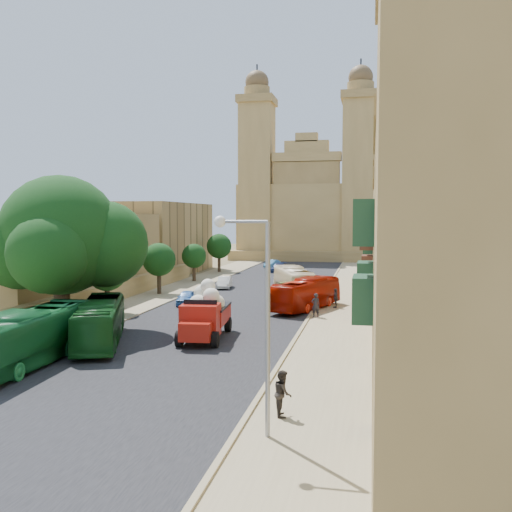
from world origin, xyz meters
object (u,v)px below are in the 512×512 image
at_px(ficus_tree, 62,240).
at_px(bus_green_north, 100,322).
at_px(bus_green_south, 29,337).
at_px(car_blue_b, 272,264).
at_px(street_tree_a, 107,271).
at_px(street_tree_c, 194,256).
at_px(street_tree_b, 159,260).
at_px(bus_cream_east, 294,281).
at_px(streetlamp, 255,298).
at_px(pedestrian_a, 316,305).
at_px(car_white_a, 224,283).
at_px(street_tree_d, 219,246).
at_px(bus_red_east, 306,294).
at_px(pedestrian_b, 283,393).
at_px(pedestrian_c, 336,298).
at_px(church, 310,209).
at_px(car_dkblue, 279,268).
at_px(car_blue_a, 187,298).
at_px(car_cream, 282,292).
at_px(car_white_b, 302,273).
at_px(red_truck, 205,313).
at_px(olive_pickup, 293,294).

distance_m(ficus_tree, bus_green_north, 7.32).
relative_size(bus_green_south, car_blue_b, 2.92).
xyz_separation_m(street_tree_a, street_tree_c, (0.00, 24.00, -0.43)).
relative_size(street_tree_b, bus_cream_east, 0.51).
xyz_separation_m(street_tree_c, streetlamp, (17.72, -48.00, 2.06)).
bearing_deg(bus_cream_east, car_blue_b, -95.28).
bearing_deg(pedestrian_a, car_white_a, -77.63).
relative_size(street_tree_d, bus_red_east, 0.58).
bearing_deg(street_tree_a, car_white_a, 72.63).
distance_m(pedestrian_b, pedestrian_c, 28.17).
distance_m(street_tree_d, car_blue_b, 10.75).
xyz_separation_m(bus_cream_east, car_blue_b, (-7.52, 30.09, -0.83)).
relative_size(street_tree_a, pedestrian_a, 2.73).
relative_size(car_white_a, pedestrian_c, 2.27).
bearing_deg(church, car_dkblue, -92.77).
relative_size(car_blue_b, pedestrian_b, 2.00).
height_order(car_blue_a, pedestrian_a, pedestrian_a).
xyz_separation_m(church, pedestrian_c, (8.80, -60.13, -8.64)).
relative_size(church, car_cream, 7.14).
distance_m(car_dkblue, car_blue_b, 6.83).
height_order(bus_green_north, pedestrian_a, bus_green_north).
xyz_separation_m(street_tree_c, pedestrian_c, (18.80, -17.51, -2.26)).
height_order(street_tree_b, car_white_b, street_tree_b).
xyz_separation_m(streetlamp, car_blue_a, (-12.54, 29.51, -4.55)).
xyz_separation_m(street_tree_c, car_dkblue, (8.59, 13.48, -2.50)).
height_order(street_tree_a, bus_green_north, street_tree_a).
height_order(car_cream, car_blue_b, car_cream).
height_order(church, streetlamp, church).
distance_m(red_truck, car_cream, 18.89).
bearing_deg(olive_pickup, car_cream, 118.00).
bearing_deg(street_tree_c, church, 76.79).
bearing_deg(bus_green_north, pedestrian_a, 23.57).
xyz_separation_m(ficus_tree, pedestrian_a, (16.90, 9.41, -5.56)).
bearing_deg(pedestrian_b, pedestrian_a, -9.97).
bearing_deg(bus_red_east, olive_pickup, -41.19).
xyz_separation_m(bus_green_north, car_blue_b, (1.58, 54.97, -0.80)).
relative_size(street_tree_b, car_blue_a, 1.40).
relative_size(church, street_tree_c, 7.72).
bearing_deg(bus_green_north, car_cream, 47.57).
xyz_separation_m(bus_red_east, car_white_b, (-3.32, 24.85, -0.71)).
xyz_separation_m(church, car_cream, (3.36, -56.07, -8.81)).
height_order(streetlamp, pedestrian_c, streetlamp).
height_order(street_tree_a, bus_cream_east, street_tree_a).
height_order(olive_pickup, car_blue_a, olive_pickup).
xyz_separation_m(bus_cream_east, car_white_b, (-1.01, 16.07, -0.81)).
bearing_deg(streetlamp, pedestrian_a, 90.50).
height_order(bus_green_south, car_blue_b, bus_green_south).
relative_size(ficus_tree, car_dkblue, 2.49).
xyz_separation_m(bus_green_north, bus_red_east, (11.41, 16.08, -0.07)).
height_order(streetlamp, car_blue_a, streetlamp).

